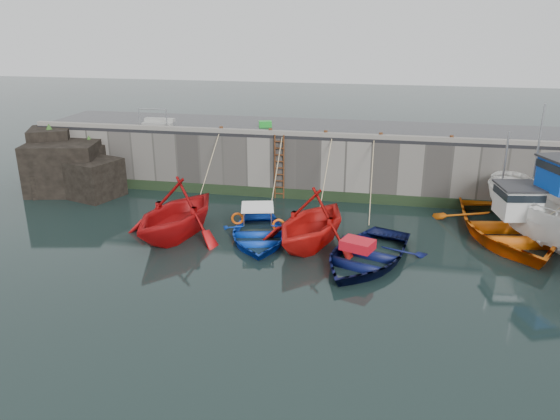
% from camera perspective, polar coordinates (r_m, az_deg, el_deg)
% --- Properties ---
extents(ground, '(120.00, 120.00, 0.00)m').
position_cam_1_polar(ground, '(17.95, -0.02, -8.96)').
color(ground, black).
rests_on(ground, ground).
extents(quay_back, '(30.00, 5.00, 3.00)m').
position_cam_1_polar(quay_back, '(29.02, 4.82, 5.39)').
color(quay_back, slate).
rests_on(quay_back, ground).
extents(road_back, '(30.00, 5.00, 0.16)m').
position_cam_1_polar(road_back, '(28.67, 4.91, 8.45)').
color(road_back, black).
rests_on(road_back, quay_back).
extents(kerb_back, '(30.00, 0.30, 0.20)m').
position_cam_1_polar(kerb_back, '(26.35, 4.33, 7.88)').
color(kerb_back, slate).
rests_on(kerb_back, road_back).
extents(algae_back, '(30.00, 0.08, 0.50)m').
position_cam_1_polar(algae_back, '(26.94, 4.12, 1.52)').
color(algae_back, black).
rests_on(algae_back, ground).
extents(rock_outcrop, '(5.85, 4.24, 3.41)m').
position_cam_1_polar(rock_outcrop, '(30.23, -21.20, 4.23)').
color(rock_outcrop, black).
rests_on(rock_outcrop, ground).
extents(ladder, '(0.51, 0.08, 3.20)m').
position_cam_1_polar(ladder, '(26.81, -0.08, 4.47)').
color(ladder, '#3F1E0F').
rests_on(ladder, ground).
extents(boat_near_white, '(5.47, 6.01, 2.73)m').
position_cam_1_polar(boat_near_white, '(23.04, -10.64, -2.63)').
color(boat_near_white, '#B00F11').
rests_on(boat_near_white, ground).
extents(boat_near_white_rope, '(0.04, 4.15, 3.10)m').
position_cam_1_polar(boat_near_white_rope, '(26.65, -7.43, 0.63)').
color(boat_near_white_rope, tan).
rests_on(boat_near_white_rope, ground).
extents(boat_near_blue, '(4.27, 5.25, 0.96)m').
position_cam_1_polar(boat_near_blue, '(22.26, -2.33, -3.10)').
color(boat_near_blue, '#0B36B2').
rests_on(boat_near_blue, ground).
extents(boat_near_blue_rope, '(0.04, 3.98, 3.10)m').
position_cam_1_polar(boat_near_blue_rope, '(25.91, -0.27, 0.25)').
color(boat_near_blue_rope, tan).
rests_on(boat_near_blue_rope, ground).
extents(boat_near_blacktrim, '(5.51, 5.94, 2.57)m').
position_cam_1_polar(boat_near_blacktrim, '(21.81, 3.26, -3.61)').
color(boat_near_blacktrim, red).
rests_on(boat_near_blacktrim, ground).
extents(boat_near_blacktrim_rope, '(0.04, 4.04, 3.10)m').
position_cam_1_polar(boat_near_blacktrim_rope, '(25.55, 4.55, -0.10)').
color(boat_near_blacktrim_rope, tan).
rests_on(boat_near_blacktrim_rope, ground).
extents(boat_near_navy, '(5.40, 6.30, 1.10)m').
position_cam_1_polar(boat_near_navy, '(20.54, 8.89, -5.35)').
color(boat_near_navy, '#090E38').
rests_on(boat_near_navy, ground).
extents(boat_near_navy_rope, '(0.04, 5.03, 3.10)m').
position_cam_1_polar(boat_near_navy_rope, '(24.85, 9.42, -0.89)').
color(boat_near_navy_rope, tan).
rests_on(boat_near_navy_rope, ground).
extents(boat_far_white, '(4.99, 7.52, 5.72)m').
position_cam_1_polar(boat_far_white, '(24.00, 26.15, -0.56)').
color(boat_far_white, white).
rests_on(boat_far_white, ground).
extents(boat_far_orange, '(6.27, 7.95, 4.49)m').
position_cam_1_polar(boat_far_orange, '(24.16, 22.70, -1.59)').
color(boat_far_orange, '#DE5D0B').
rests_on(boat_far_orange, ground).
extents(fish_crate, '(0.73, 0.57, 0.31)m').
position_cam_1_polar(fish_crate, '(28.65, -1.55, 8.98)').
color(fish_crate, '#1B9627').
rests_on(fish_crate, road_back).
extents(railing, '(1.60, 1.05, 1.00)m').
position_cam_1_polar(railing, '(29.68, -12.61, 8.99)').
color(railing, '#A5A8AD').
rests_on(railing, road_back).
extents(bollard_a, '(0.18, 0.18, 0.28)m').
position_cam_1_polar(bollard_a, '(27.47, -6.16, 8.39)').
color(bollard_a, '#3F1E0F').
rests_on(bollard_a, road_back).
extents(bollard_b, '(0.18, 0.18, 0.28)m').
position_cam_1_polar(bollard_b, '(26.84, -1.00, 8.23)').
color(bollard_b, '#3F1E0F').
rests_on(bollard_b, road_back).
extents(bollard_c, '(0.18, 0.18, 0.28)m').
position_cam_1_polar(bollard_c, '(26.41, 4.79, 7.98)').
color(bollard_c, '#3F1E0F').
rests_on(bollard_c, road_back).
extents(bollard_d, '(0.18, 0.18, 0.28)m').
position_cam_1_polar(bollard_d, '(26.26, 10.48, 7.66)').
color(bollard_d, '#3F1E0F').
rests_on(bollard_d, road_back).
extents(bollard_e, '(0.18, 0.18, 0.28)m').
position_cam_1_polar(bollard_e, '(26.42, 17.48, 7.15)').
color(bollard_e, '#3F1E0F').
rests_on(bollard_e, road_back).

